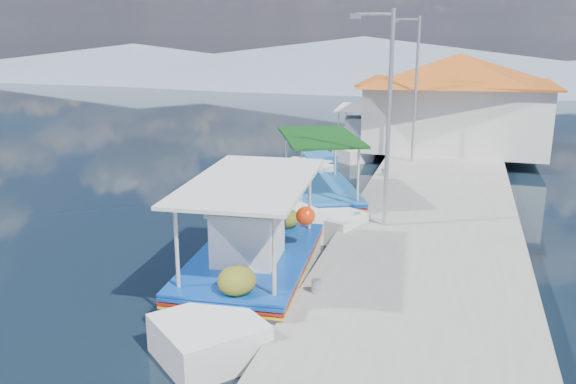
# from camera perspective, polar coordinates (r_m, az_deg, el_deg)

# --- Properties ---
(ground) EXTENTS (160.00, 160.00, 0.00)m
(ground) POSITION_cam_1_polar(r_m,az_deg,el_deg) (16.93, -7.50, -5.43)
(ground) COLOR black
(ground) RESTS_ON ground
(quay) EXTENTS (5.00, 44.00, 0.50)m
(quay) POSITION_cam_1_polar(r_m,az_deg,el_deg) (21.23, 14.04, -0.76)
(quay) COLOR gray
(quay) RESTS_ON ground
(bollards) EXTENTS (0.20, 17.20, 0.30)m
(bollards) POSITION_cam_1_polar(r_m,az_deg,el_deg) (20.57, 8.17, 0.20)
(bollards) COLOR #A5A8AD
(bollards) RESTS_ON quay
(main_caique) EXTENTS (3.08, 8.96, 2.96)m
(main_caique) POSITION_cam_1_polar(r_m,az_deg,el_deg) (14.26, -3.26, -6.91)
(main_caique) COLOR silver
(main_caique) RESTS_ON ground
(caique_green_canopy) EXTENTS (4.22, 7.02, 2.87)m
(caique_green_canopy) POSITION_cam_1_polar(r_m,az_deg,el_deg) (20.22, 3.16, -0.59)
(caique_green_canopy) COLOR silver
(caique_green_canopy) RESTS_ON ground
(caique_blue_hull) EXTENTS (2.67, 6.01, 1.09)m
(caique_blue_hull) POSITION_cam_1_polar(r_m,az_deg,el_deg) (23.69, 0.56, 1.47)
(caique_blue_hull) COLOR #1B60A7
(caique_blue_hull) RESTS_ON ground
(caique_far) EXTENTS (2.39, 7.01, 2.46)m
(caique_far) POSITION_cam_1_polar(r_m,az_deg,el_deg) (30.44, 6.73, 4.78)
(caique_far) COLOR silver
(caique_far) RESTS_ON ground
(harbor_building) EXTENTS (10.49, 10.49, 4.40)m
(harbor_building) POSITION_cam_1_polar(r_m,az_deg,el_deg) (29.61, 15.80, 8.56)
(harbor_building) COLOR silver
(harbor_building) RESTS_ON quay
(lamp_post_near) EXTENTS (1.21, 0.14, 6.00)m
(lamp_post_near) POSITION_cam_1_polar(r_m,az_deg,el_deg) (16.70, 9.35, 7.86)
(lamp_post_near) COLOR #A5A8AD
(lamp_post_near) RESTS_ON quay
(lamp_post_far) EXTENTS (1.21, 0.14, 6.00)m
(lamp_post_far) POSITION_cam_1_polar(r_m,az_deg,el_deg) (25.61, 11.97, 10.26)
(lamp_post_far) COLOR #A5A8AD
(lamp_post_far) RESTS_ON quay
(mountain_ridge) EXTENTS (171.40, 96.00, 5.50)m
(mountain_ridge) POSITION_cam_1_polar(r_m,az_deg,el_deg) (70.55, 16.69, 11.49)
(mountain_ridge) COLOR slate
(mountain_ridge) RESTS_ON ground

